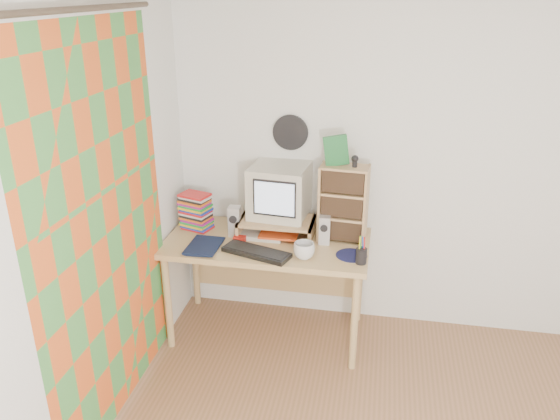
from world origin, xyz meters
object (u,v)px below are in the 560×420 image
at_px(crt_monitor, 278,193).
at_px(mug, 304,251).
at_px(cd_rack, 343,203).
at_px(keyboard, 257,252).
at_px(diary, 189,243).
at_px(desk, 269,254).
at_px(dvd_stack, 196,210).

bearing_deg(crt_monitor, mug, -51.29).
bearing_deg(cd_rack, keyboard, -141.72).
xyz_separation_m(cd_rack, mug, (-0.22, -0.33, -0.21)).
xyz_separation_m(keyboard, diary, (-0.47, 0.03, 0.01)).
distance_m(keyboard, diary, 0.47).
distance_m(keyboard, cd_rack, 0.68).
height_order(cd_rack, mug, cd_rack).
height_order(keyboard, diary, diary).
relative_size(keyboard, mug, 3.29).
xyz_separation_m(desk, keyboard, (-0.02, -0.28, 0.15)).
distance_m(keyboard, mug, 0.32).
distance_m(dvd_stack, mug, 0.89).
relative_size(dvd_stack, cd_rack, 0.53).
height_order(crt_monitor, mug, crt_monitor).
distance_m(desk, cd_rack, 0.65).
relative_size(desk, crt_monitor, 3.66).
bearing_deg(keyboard, diary, -166.15).
relative_size(cd_rack, diary, 2.05).
bearing_deg(mug, cd_rack, 57.21).
xyz_separation_m(keyboard, cd_rack, (0.53, 0.34, 0.25)).
distance_m(desk, dvd_stack, 0.61).
bearing_deg(cd_rack, diary, -157.43).
height_order(crt_monitor, cd_rack, cd_rack).
height_order(dvd_stack, cd_rack, cd_rack).
bearing_deg(diary, desk, 27.32).
xyz_separation_m(crt_monitor, cd_rack, (0.45, -0.03, -0.04)).
xyz_separation_m(cd_rack, diary, (-1.00, -0.31, -0.24)).
bearing_deg(crt_monitor, desk, -116.09).
bearing_deg(dvd_stack, mug, -3.69).
xyz_separation_m(dvd_stack, mug, (0.83, -0.32, -0.09)).
distance_m(crt_monitor, keyboard, 0.47).
height_order(dvd_stack, diary, dvd_stack).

